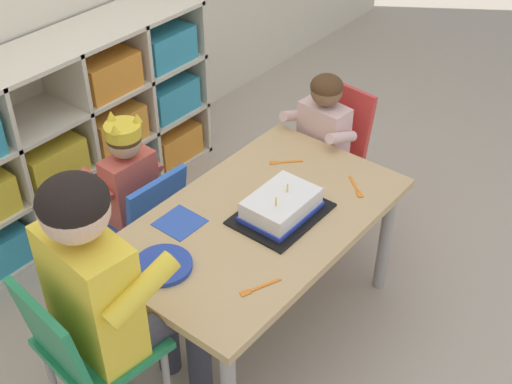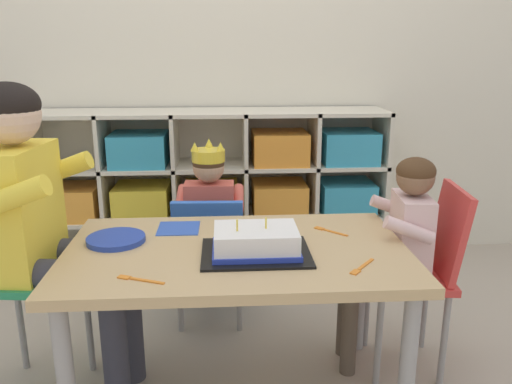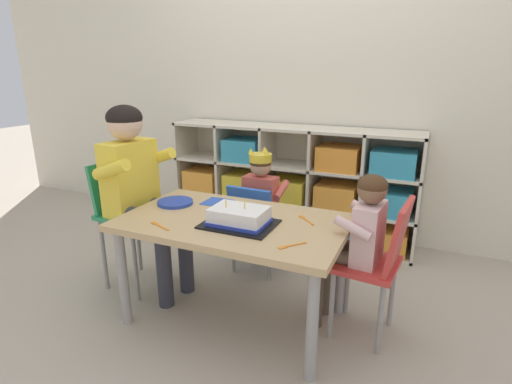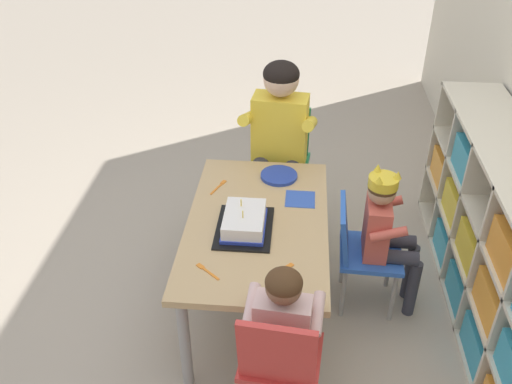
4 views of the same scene
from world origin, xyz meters
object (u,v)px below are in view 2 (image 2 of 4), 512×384
classroom_chair_guest_side (423,265)px  fork_at_table_front_edge (329,231)px  adult_helper_seated (41,211)px  classroom_chair_adult_side (13,269)px  child_with_crown (210,209)px  birthday_cake_on_tray (256,243)px  paper_plate_stack (116,239)px  classroom_chair_blue (210,249)px  guest_at_table_side (397,237)px  activity_table (237,266)px  fork_beside_plate_stack (138,279)px  fork_near_cake_tray (361,267)px

classroom_chair_guest_side → fork_at_table_front_edge: 0.38m
adult_helper_seated → classroom_chair_adult_side: bearing=90.0°
child_with_crown → birthday_cake_on_tray: bearing=105.6°
adult_helper_seated → paper_plate_stack: adult_helper_seated is taller
birthday_cake_on_tray → classroom_chair_blue: bearing=105.9°
classroom_chair_adult_side → guest_at_table_side: bearing=-80.3°
activity_table → paper_plate_stack: size_ratio=5.72×
birthday_cake_on_tray → fork_beside_plate_stack: bearing=-154.0°
classroom_chair_guest_side → birthday_cake_on_tray: (-0.63, -0.20, 0.18)m
activity_table → birthday_cake_on_tray: bearing=-43.1°
paper_plate_stack → fork_beside_plate_stack: paper_plate_stack is taller
classroom_chair_adult_side → paper_plate_stack: bearing=-82.5°
fork_at_table_front_edge → fork_beside_plate_stack: same height
adult_helper_seated → paper_plate_stack: size_ratio=5.60×
fork_near_cake_tray → activity_table: bearing=103.5°
child_with_crown → classroom_chair_adult_side: size_ratio=1.07×
fork_near_cake_tray → fork_beside_plate_stack: 0.64m
classroom_chair_guest_side → fork_at_table_front_edge: classroom_chair_guest_side is taller
child_with_crown → guest_at_table_side: bearing=148.2°
fork_at_table_front_edge → classroom_chair_blue: bearing=-176.4°
child_with_crown → adult_helper_seated: bearing=48.6°
adult_helper_seated → paper_plate_stack: (0.23, 0.02, -0.11)m
classroom_chair_blue → guest_at_table_side: guest_at_table_side is taller
classroom_chair_blue → child_with_crown: (0.00, 0.10, 0.15)m
paper_plate_stack → fork_beside_plate_stack: 0.32m
child_with_crown → birthday_cake_on_tray: (0.16, -0.67, 0.10)m
child_with_crown → paper_plate_stack: bearing=62.8°
child_with_crown → birthday_cake_on_tray: size_ratio=2.37×
activity_table → fork_beside_plate_stack: 0.36m
fork_near_cake_tray → fork_beside_plate_stack: bearing=133.7°
adult_helper_seated → fork_near_cake_tray: bearing=-97.5°
classroom_chair_adult_side → fork_at_table_front_edge: (1.07, 0.06, 0.09)m
classroom_chair_adult_side → fork_near_cake_tray: classroom_chair_adult_side is taller
activity_table → fork_beside_plate_stack: (-0.28, -0.22, 0.07)m
paper_plate_stack → fork_near_cake_tray: size_ratio=1.71×
classroom_chair_blue → birthday_cake_on_tray: size_ratio=1.75×
fork_at_table_front_edge → fork_near_cake_tray: same height
guest_at_table_side → paper_plate_stack: guest_at_table_side is taller
birthday_cake_on_tray → fork_beside_plate_stack: size_ratio=2.44×
classroom_chair_guest_side → guest_at_table_side: (-0.10, 0.01, 0.10)m
adult_helper_seated → fork_near_cake_tray: adult_helper_seated is taller
fork_beside_plate_stack → classroom_chair_blue: bearing=98.6°
classroom_chair_blue → fork_beside_plate_stack: 0.78m
classroom_chair_adult_side → classroom_chair_guest_side: (1.43, 0.07, -0.06)m
guest_at_table_side → paper_plate_stack: 0.98m
classroom_chair_blue → birthday_cake_on_tray: bearing=108.3°
adult_helper_seated → child_with_crown: bearing=-37.4°
fork_beside_plate_stack → adult_helper_seated: bearing=163.2°
activity_table → guest_at_table_side: (0.58, 0.15, 0.03)m
child_with_crown → fork_near_cake_tray: (0.46, -0.79, 0.06)m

